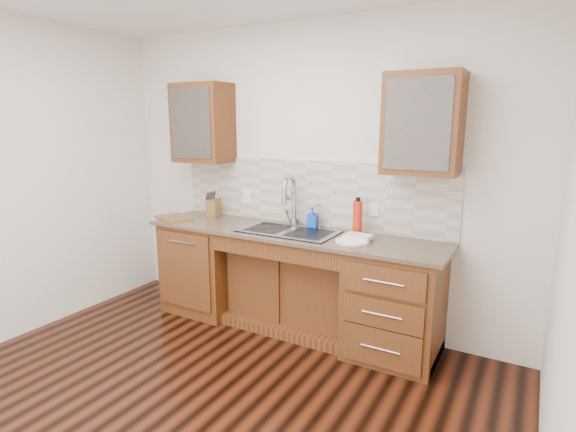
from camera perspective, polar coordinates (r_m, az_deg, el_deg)
The scene contains 24 objects.
ground at distance 3.25m, azimuth -13.47°, elevation -24.18°, with size 4.00×3.50×0.10m, color #40180A.
wall_back at distance 4.14m, azimuth 2.74°, elevation 5.07°, with size 4.00×0.10×2.70m, color silver.
base_cabinet_left at distance 4.56m, azimuth -10.26°, elevation -6.20°, with size 0.70×0.62×0.88m, color #593014.
base_cabinet_center at distance 4.15m, azimuth 0.90°, elevation -9.16°, with size 1.20×0.44×0.70m, color #593014.
base_cabinet_right at distance 3.71m, azimuth 13.43°, elevation -10.67°, with size 0.70×0.62×0.88m, color #593014.
countertop at distance 3.90m, azimuth 0.18°, elevation -2.16°, with size 2.70×0.65×0.03m, color #84705B.
backsplash at distance 4.11m, azimuth 2.33°, elevation 2.97°, with size 2.70×0.02×0.59m, color beige.
sink at distance 3.90m, azimuth 0.07°, elevation -3.21°, with size 0.84×0.46×0.19m, color #9E9EA5.
faucet at distance 4.07m, azimuth 0.81°, elevation 1.54°, with size 0.04×0.04×0.40m, color #999993.
filter_tap at distance 3.98m, azimuth 4.03°, elevation 0.10°, with size 0.02×0.02×0.24m, color #999993.
upper_cabinet_left at distance 4.51m, azimuth -10.76°, elevation 11.49°, with size 0.55×0.34×0.75m, color #593014.
upper_cabinet_right at distance 3.54m, azimuth 16.76°, elevation 11.12°, with size 0.55×0.34×0.75m, color #593014.
outlet_left at distance 4.44m, azimuth -5.24°, elevation 2.50°, with size 0.08×0.01×0.12m, color white.
outlet_right at distance 3.86m, azimuth 10.84°, elevation 0.90°, with size 0.08×0.01×0.12m, color white.
soap_bottle at distance 4.00m, azimuth 3.11°, elevation -0.22°, with size 0.08×0.09×0.19m, color blue.
water_bottle at distance 3.77m, azimuth 8.81°, elevation -0.29°, with size 0.08×0.08×0.29m, color red.
plate at distance 3.59m, azimuth 8.18°, elevation -3.18°, with size 0.27×0.27×0.01m, color white.
dish_towel at distance 3.63m, azimuth 8.92°, elevation -2.60°, with size 0.21×0.15×0.03m, color white.
knife_block at distance 4.50m, azimuth -9.42°, elevation 0.99°, with size 0.10×0.16×0.18m, color #9E5C24.
cutting_board at distance 4.54m, azimuth -14.30°, elevation -0.21°, with size 0.37×0.26×0.02m, color olive.
cup_left_a at distance 4.56m, azimuth -11.58°, elevation 10.80°, with size 0.12×0.12×0.09m, color white.
cup_left_b at distance 4.43m, azimuth -9.53°, elevation 10.80°, with size 0.09×0.09×0.09m, color white.
cup_right_a at distance 3.57m, azimuth 15.12°, elevation 10.46°, with size 0.13×0.13×0.11m, color white.
cup_right_b at distance 3.52m, azimuth 18.18°, elevation 10.09°, with size 0.09×0.09×0.09m, color white.
Camera 1 is at (1.85, -1.87, 1.85)m, focal length 28.00 mm.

